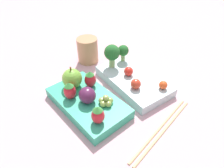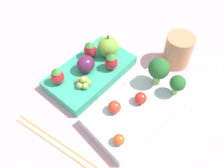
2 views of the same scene
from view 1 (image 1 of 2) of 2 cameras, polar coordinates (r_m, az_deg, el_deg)
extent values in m
plane|color=#C6939E|center=(0.49, -0.06, -3.02)|extent=(4.00, 4.00, 0.00)
cube|color=silver|center=(0.52, 5.76, 1.18)|extent=(0.20, 0.11, 0.02)
cube|color=#33A87F|center=(0.45, -6.64, -5.64)|extent=(0.20, 0.12, 0.02)
cylinder|color=#93B770|center=(0.54, 0.00, 6.22)|extent=(0.02, 0.02, 0.03)
sphere|color=#236028|center=(0.53, 0.00, 9.00)|extent=(0.04, 0.04, 0.04)
cylinder|color=#93B770|center=(0.57, 3.14, 7.56)|extent=(0.01, 0.01, 0.02)
sphere|color=#236028|center=(0.56, 3.22, 9.52)|extent=(0.03, 0.03, 0.03)
sphere|color=red|center=(0.51, 4.75, 3.62)|extent=(0.02, 0.02, 0.02)
sphere|color=red|center=(0.47, 6.80, 0.01)|extent=(0.02, 0.02, 0.02)
sphere|color=#DB4C1E|center=(0.48, 14.41, -0.28)|extent=(0.02, 0.02, 0.02)
sphere|color=#70A838|center=(0.47, -11.33, 1.57)|extent=(0.05, 0.05, 0.05)
cylinder|color=brown|center=(0.46, -11.74, 4.19)|extent=(0.00, 0.00, 0.01)
ellipsoid|color=red|center=(0.39, -4.04, -9.05)|extent=(0.03, 0.03, 0.03)
cone|color=#388438|center=(0.37, -4.17, -7.10)|extent=(0.02, 0.02, 0.01)
ellipsoid|color=red|center=(0.47, -6.24, 1.12)|extent=(0.03, 0.03, 0.03)
cone|color=#388438|center=(0.46, -6.40, 3.05)|extent=(0.02, 0.02, 0.01)
ellipsoid|color=red|center=(0.45, -11.92, -2.15)|extent=(0.03, 0.03, 0.04)
cone|color=#388438|center=(0.43, -12.26, -0.18)|extent=(0.02, 0.02, 0.01)
ellipsoid|color=#511E42|center=(0.43, -7.07, -3.19)|extent=(0.04, 0.04, 0.04)
sphere|color=#8EA84C|center=(0.42, -1.04, -5.73)|extent=(0.01, 0.01, 0.01)
sphere|color=#8EA84C|center=(0.43, -0.57, -4.74)|extent=(0.01, 0.01, 0.01)
sphere|color=#8EA84C|center=(0.44, -1.75, -4.16)|extent=(0.01, 0.01, 0.01)
sphere|color=#8EA84C|center=(0.43, -2.96, -4.75)|extent=(0.01, 0.01, 0.01)
sphere|color=#8EA84C|center=(0.42, -2.54, -5.73)|extent=(0.01, 0.01, 0.01)
sphere|color=#8EA84C|center=(0.42, -1.80, -4.06)|extent=(0.01, 0.01, 0.01)
cylinder|color=tan|center=(0.60, -6.97, 9.60)|extent=(0.06, 0.06, 0.07)
cylinder|color=tan|center=(0.43, 14.69, -12.59)|extent=(0.05, 0.21, 0.01)
cylinder|color=tan|center=(0.43, 13.51, -11.96)|extent=(0.05, 0.21, 0.01)
camera|label=2|loc=(0.45, 57.23, 37.66)|focal=40.00mm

